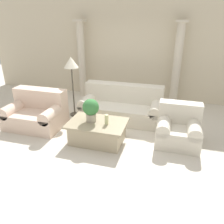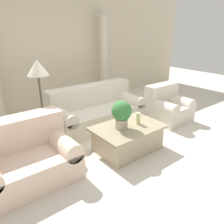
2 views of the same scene
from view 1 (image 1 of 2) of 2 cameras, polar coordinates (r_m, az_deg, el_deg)
The scene contains 11 objects.
ground_plane at distance 5.11m, azimuth -1.75°, elevation -5.36°, with size 16.00×16.00×0.00m, color silver.
wall_back at distance 7.09m, azimuth 4.86°, elevation 16.50°, with size 10.00×0.06×3.20m.
sofa_long at distance 5.69m, azimuth 2.53°, elevation 1.58°, with size 2.06×0.94×0.87m.
loveseat at distance 5.61m, azimuth -19.09°, elevation -0.02°, with size 1.32×0.94×0.87m.
coffee_table at distance 4.68m, azimuth -3.77°, elevation -5.10°, with size 1.21×0.83×0.45m.
potted_plant at distance 4.52m, azimuth -5.55°, elevation 0.83°, with size 0.34×0.34×0.49m.
pillar_candle at distance 4.44m, azimuth -1.43°, elevation -1.95°, with size 0.08×0.08×0.21m.
floor_lamp at distance 5.67m, azimuth -10.58°, elevation 11.61°, with size 0.36×0.36×1.57m.
column_left at distance 7.30m, azimuth -7.94°, elevation 13.60°, with size 0.33×0.33×2.40m.
column_right at distance 6.69m, azimuth 16.61°, elevation 11.95°, with size 0.33×0.33×2.40m.
armchair at distance 4.79m, azimuth 16.96°, elevation -3.98°, with size 0.88×0.81×0.83m.
Camera 1 is at (1.38, -4.25, 2.49)m, focal length 35.00 mm.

